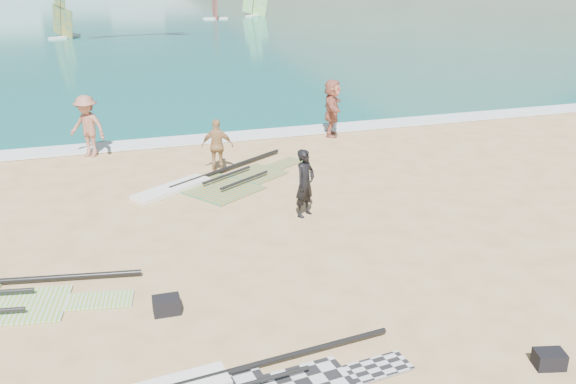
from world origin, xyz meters
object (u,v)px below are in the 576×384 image
object	(u,v)px
person_wetsuit	(305,183)
beachgoer_mid	(87,126)
gear_bag_near	(167,305)
beachgoer_right	(332,108)
gear_bag_far	(549,359)
beachgoer_back	(217,146)
rig_orange	(214,182)

from	to	relation	value
person_wetsuit	beachgoer_mid	xyz separation A→B (m)	(-4.92, 6.64, 0.14)
gear_bag_near	beachgoer_right	size ratio (longest dim) A/B	0.24
beachgoer_right	gear_bag_far	bearing A→B (deg)	-164.92
beachgoer_back	beachgoer_right	xyz separation A→B (m)	(4.64, 2.73, 0.20)
gear_bag_far	beachgoer_back	distance (m)	11.32
gear_bag_far	beachgoer_back	world-z (taller)	beachgoer_back
beachgoer_back	beachgoer_right	size ratio (longest dim) A/B	0.80
gear_bag_far	beachgoer_right	world-z (taller)	beachgoer_right
gear_bag_near	person_wetsuit	xyz separation A→B (m)	(3.85, 3.57, 0.69)
beachgoer_back	gear_bag_far	bearing A→B (deg)	124.41
rig_orange	gear_bag_far	world-z (taller)	gear_bag_far
gear_bag_near	beachgoer_right	world-z (taller)	beachgoer_right
rig_orange	person_wetsuit	bearing A→B (deg)	-92.91
beachgoer_right	rig_orange	bearing A→B (deg)	148.71
gear_bag_near	beachgoer_mid	world-z (taller)	beachgoer_mid
beachgoer_back	rig_orange	bearing A→B (deg)	89.83
rig_orange	person_wetsuit	size ratio (longest dim) A/B	3.21
beachgoer_mid	beachgoer_back	distance (m)	4.50
gear_bag_near	gear_bag_far	distance (m)	6.47
gear_bag_far	beachgoer_right	bearing A→B (deg)	83.11
beachgoer_back	beachgoer_mid	bearing A→B (deg)	-18.41
person_wetsuit	beachgoer_back	bearing A→B (deg)	72.99
rig_orange	beachgoer_right	distance (m)	6.29
rig_orange	beachgoer_back	bearing A→B (deg)	37.72
rig_orange	beachgoer_back	size ratio (longest dim) A/B	3.40
gear_bag_far	beachgoer_back	xyz separation A→B (m)	(-2.99, 10.90, 0.66)
gear_bag_far	person_wetsuit	world-z (taller)	person_wetsuit
person_wetsuit	beachgoer_right	world-z (taller)	beachgoer_right
beachgoer_back	beachgoer_right	bearing A→B (deg)	-130.44
rig_orange	beachgoer_back	xyz separation A→B (m)	(0.34, 0.99, 0.75)
gear_bag_near	beachgoer_back	xyz separation A→B (m)	(2.50, 7.48, 0.64)
gear_bag_near	beachgoer_mid	size ratio (longest dim) A/B	0.25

